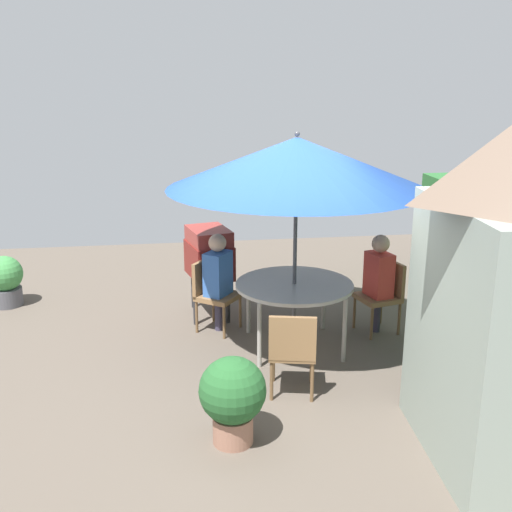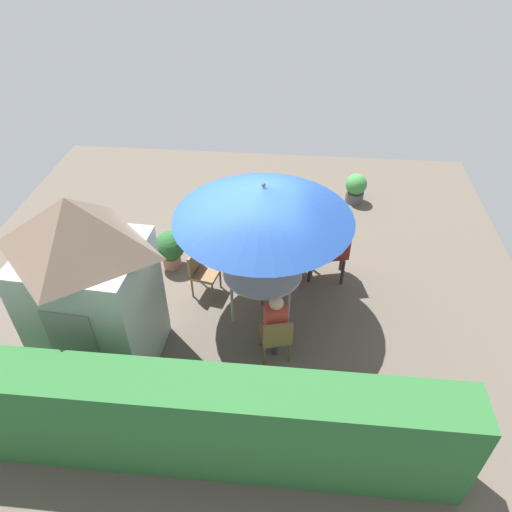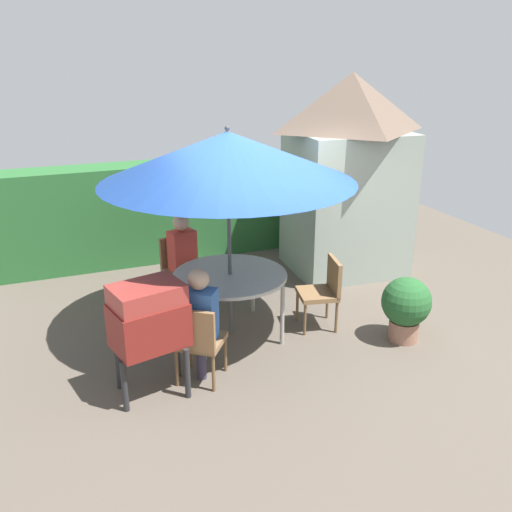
# 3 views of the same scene
# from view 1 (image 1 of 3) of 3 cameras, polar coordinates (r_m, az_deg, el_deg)

# --- Properties ---
(ground_plane) EXTENTS (11.00, 11.00, 0.00)m
(ground_plane) POSITION_cam_1_polar(r_m,az_deg,el_deg) (6.90, 0.09, -10.42)
(ground_plane) COLOR brown
(patio_table) EXTENTS (1.37, 1.37, 0.79)m
(patio_table) POSITION_cam_1_polar(r_m,az_deg,el_deg) (7.18, 3.57, -2.97)
(patio_table) COLOR #B2ADA3
(patio_table) RESTS_ON ground
(patio_umbrella) EXTENTS (2.90, 2.90, 2.54)m
(patio_umbrella) POSITION_cam_1_polar(r_m,az_deg,el_deg) (6.84, 3.79, 8.62)
(patio_umbrella) COLOR #4C4C51
(patio_umbrella) RESTS_ON ground
(bbq_grill) EXTENTS (0.80, 0.65, 1.20)m
(bbq_grill) POSITION_cam_1_polar(r_m,az_deg,el_deg) (8.12, -4.37, 0.14)
(bbq_grill) COLOR maroon
(bbq_grill) RESTS_ON ground
(chair_near_shed) EXTENTS (0.56, 0.57, 0.90)m
(chair_near_shed) POSITION_cam_1_polar(r_m,az_deg,el_deg) (7.86, 11.75, -3.24)
(chair_near_shed) COLOR olive
(chair_near_shed) RESTS_ON ground
(chair_far_side) EXTENTS (0.65, 0.65, 0.90)m
(chair_far_side) POSITION_cam_1_polar(r_m,az_deg,el_deg) (7.76, -4.06, -3.18)
(chair_far_side) COLOR olive
(chair_far_side) RESTS_ON ground
(chair_toward_hedge) EXTENTS (0.55, 0.55, 0.90)m
(chair_toward_hedge) POSITION_cam_1_polar(r_m,az_deg,el_deg) (6.17, 3.40, -8.50)
(chair_toward_hedge) COLOR olive
(chair_toward_hedge) RESTS_ON ground
(potted_plant_by_shed) EXTENTS (0.59, 0.59, 0.80)m
(potted_plant_by_shed) POSITION_cam_1_polar(r_m,az_deg,el_deg) (5.45, -2.18, -12.81)
(potted_plant_by_shed) COLOR #936651
(potted_plant_by_shed) RESTS_ON ground
(potted_plant_by_grill) EXTENTS (0.50, 0.50, 0.71)m
(potted_plant_by_grill) POSITION_cam_1_polar(r_m,az_deg,el_deg) (9.27, -22.24, -2.06)
(potted_plant_by_grill) COLOR #4C4C51
(potted_plant_by_grill) RESTS_ON ground
(person_in_red) EXTENTS (0.39, 0.32, 1.26)m
(person_in_red) POSITION_cam_1_polar(r_m,az_deg,el_deg) (7.73, 11.33, -1.49)
(person_in_red) COLOR #CC3D33
(person_in_red) RESTS_ON ground
(person_in_blue) EXTENTS (0.42, 0.39, 1.26)m
(person_in_blue) POSITION_cam_1_polar(r_m,az_deg,el_deg) (7.63, -3.56, -1.42)
(person_in_blue) COLOR #3866B2
(person_in_blue) RESTS_ON ground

